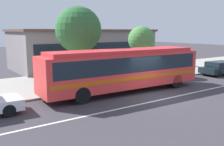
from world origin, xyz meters
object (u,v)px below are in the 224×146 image
Objects in this scene: street_tree_near_stop at (78,30)px; pedestrian_waiting_near_sign at (87,75)px; bus_stop_sign at (141,61)px; street_tree_mid_block at (141,40)px; transit_bus at (124,67)px; sedan_far_ahead at (221,67)px.

pedestrian_waiting_near_sign is at bearing -101.94° from street_tree_near_stop.
bus_stop_sign is 0.58× the size of street_tree_mid_block.
transit_bus is at bearing -73.13° from street_tree_near_stop.
transit_bus is at bearing -141.00° from street_tree_mid_block.
sedan_far_ahead is at bearing -31.38° from street_tree_mid_block.
street_tree_near_stop is at bearing 150.86° from bus_stop_sign.
transit_bus is at bearing -150.04° from bus_stop_sign.
bus_stop_sign reaches higher than sedan_far_ahead.
street_tree_near_stop is 1.32× the size of street_tree_mid_block.
bus_stop_sign is 0.44× the size of street_tree_near_stop.
transit_bus reaches higher than bus_stop_sign.
street_tree_mid_block reaches higher than transit_bus.
street_tree_near_stop reaches higher than transit_bus.
street_tree_mid_block is (-6.66, 4.07, 2.65)m from sedan_far_ahead.
transit_bus is 2.58× the size of sedan_far_ahead.
street_tree_near_stop is (-13.17, 4.05, 3.54)m from sedan_far_ahead.
street_tree_near_stop is at bearing -179.83° from street_tree_mid_block.
pedestrian_waiting_near_sign reaches higher than sedan_far_ahead.
street_tree_mid_block is at bearing 148.62° from sedan_far_ahead.
street_tree_near_stop reaches higher than pedestrian_waiting_near_sign.
bus_stop_sign is at bearing -131.09° from street_tree_mid_block.
street_tree_mid_block is (2.14, 2.45, 1.58)m from bus_stop_sign.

